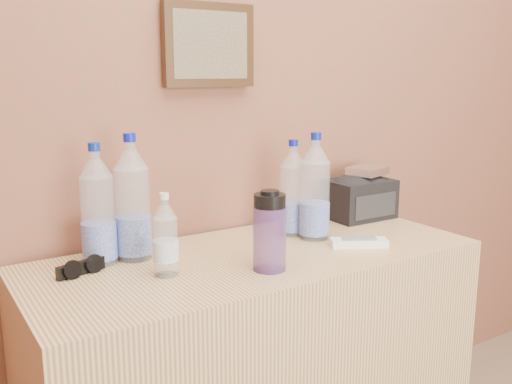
# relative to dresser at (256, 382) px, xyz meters

# --- Properties ---
(picture_frame) EXTENTS (0.30, 0.03, 0.25)m
(picture_frame) POSITION_rel_dresser_xyz_m (0.00, 0.27, 0.99)
(picture_frame) COLOR #382311
(picture_frame) RESTS_ON room_shell
(dresser) EXTENTS (1.30, 0.54, 0.81)m
(dresser) POSITION_rel_dresser_xyz_m (0.00, 0.00, 0.00)
(dresser) COLOR #9E7454
(dresser) RESTS_ON ground
(pet_large_a) EXTENTS (0.09, 0.09, 0.33)m
(pet_large_a) POSITION_rel_dresser_xyz_m (-0.40, 0.16, 0.55)
(pet_large_a) COLOR #A5C0D4
(pet_large_a) RESTS_ON dresser
(pet_large_b) EXTENTS (0.09, 0.09, 0.35)m
(pet_large_b) POSITION_rel_dresser_xyz_m (-0.31, 0.15, 0.56)
(pet_large_b) COLOR silver
(pet_large_b) RESTS_ON dresser
(pet_large_c) EXTENTS (0.08, 0.08, 0.30)m
(pet_large_c) POSITION_rel_dresser_xyz_m (0.21, 0.11, 0.54)
(pet_large_c) COLOR silver
(pet_large_c) RESTS_ON dresser
(pet_large_d) EXTENTS (0.09, 0.09, 0.33)m
(pet_large_d) POSITION_rel_dresser_xyz_m (0.24, 0.03, 0.55)
(pet_large_d) COLOR #AEC7D4
(pet_large_d) RESTS_ON dresser
(pet_small) EXTENTS (0.06, 0.06, 0.21)m
(pet_small) POSITION_rel_dresser_xyz_m (-0.29, -0.03, 0.50)
(pet_small) COLOR silver
(pet_small) RESTS_ON dresser
(nalgene_bottle) EXTENTS (0.09, 0.09, 0.21)m
(nalgene_bottle) POSITION_rel_dresser_xyz_m (-0.04, -0.13, 0.51)
(nalgene_bottle) COLOR #633D8E
(nalgene_bottle) RESTS_ON dresser
(sunglasses) EXTENTS (0.14, 0.08, 0.03)m
(sunglasses) POSITION_rel_dresser_xyz_m (-0.47, 0.10, 0.42)
(sunglasses) COLOR black
(sunglasses) RESTS_ON dresser
(ac_remote) EXTENTS (0.17, 0.13, 0.02)m
(ac_remote) POSITION_rel_dresser_xyz_m (0.30, -0.11, 0.42)
(ac_remote) COLOR white
(ac_remote) RESTS_ON dresser
(toiletry_bag) EXTENTS (0.23, 0.17, 0.16)m
(toiletry_bag) POSITION_rel_dresser_xyz_m (0.53, 0.15, 0.48)
(toiletry_bag) COLOR black
(toiletry_bag) RESTS_ON dresser
(foil_packet) EXTENTS (0.15, 0.14, 0.03)m
(foil_packet) POSITION_rel_dresser_xyz_m (0.56, 0.14, 0.57)
(foil_packet) COLOR silver
(foil_packet) RESTS_ON toiletry_bag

